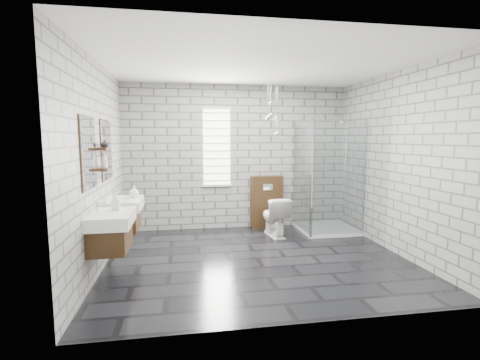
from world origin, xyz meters
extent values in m
cube|color=black|center=(0.00, 0.00, -0.01)|extent=(4.20, 3.60, 0.02)
cube|color=white|center=(0.00, 0.00, 2.71)|extent=(4.20, 3.60, 0.02)
cube|color=#9E9E99|center=(0.00, 1.81, 1.35)|extent=(4.20, 0.02, 2.70)
cube|color=#9E9E99|center=(0.00, -1.81, 1.35)|extent=(4.20, 0.02, 2.70)
cube|color=#9E9E99|center=(-2.11, 0.00, 1.35)|extent=(0.02, 3.60, 2.70)
cube|color=#9E9E99|center=(2.11, 0.00, 1.35)|extent=(0.02, 3.60, 2.70)
cube|color=#3B2612|center=(-1.89, -0.54, 0.55)|extent=(0.42, 0.62, 0.30)
cube|color=silver|center=(-1.69, -0.54, 0.58)|extent=(0.02, 0.35, 0.01)
cube|color=white|center=(-1.87, -0.54, 0.77)|extent=(0.47, 0.70, 0.15)
cylinder|color=silver|center=(-2.02, -0.54, 0.91)|extent=(0.04, 0.04, 0.12)
cylinder|color=silver|center=(-1.97, -0.54, 0.96)|extent=(0.10, 0.02, 0.02)
cube|color=white|center=(-2.08, -0.54, 1.55)|extent=(0.03, 0.55, 0.80)
cube|color=#3B2612|center=(-2.09, -0.54, 1.55)|extent=(0.01, 0.59, 0.84)
cube|color=#3B2612|center=(-1.89, 0.40, 0.55)|extent=(0.42, 0.62, 0.30)
cube|color=silver|center=(-1.69, 0.40, 0.58)|extent=(0.02, 0.35, 0.01)
cube|color=white|center=(-1.87, 0.40, 0.77)|extent=(0.47, 0.70, 0.15)
cylinder|color=silver|center=(-2.02, 0.40, 0.91)|extent=(0.04, 0.04, 0.12)
cylinder|color=silver|center=(-1.97, 0.40, 0.96)|extent=(0.10, 0.02, 0.02)
cube|color=white|center=(-2.08, 0.40, 1.55)|extent=(0.03, 0.55, 0.80)
cube|color=#3B2612|center=(-2.09, 0.40, 1.55)|extent=(0.01, 0.59, 0.84)
cube|color=#3B2612|center=(-2.03, -0.05, 1.32)|extent=(0.14, 0.30, 0.03)
cube|color=#3B2612|center=(-2.03, -0.05, 1.58)|extent=(0.14, 0.30, 0.03)
cube|color=white|center=(-0.40, 1.79, 1.55)|extent=(0.50, 0.02, 1.40)
cube|color=white|center=(-0.40, 1.77, 2.27)|extent=(0.56, 0.04, 0.04)
cube|color=white|center=(-0.40, 1.77, 0.83)|extent=(0.56, 0.04, 0.04)
cube|color=white|center=(-0.40, 1.77, 0.92)|extent=(0.48, 0.01, 0.02)
cube|color=white|center=(-0.40, 1.77, 1.06)|extent=(0.48, 0.01, 0.02)
cube|color=white|center=(-0.40, 1.77, 1.20)|extent=(0.48, 0.01, 0.02)
cube|color=white|center=(-0.40, 1.77, 1.34)|extent=(0.48, 0.01, 0.02)
cube|color=white|center=(-0.40, 1.77, 1.48)|extent=(0.48, 0.01, 0.02)
cube|color=white|center=(-0.40, 1.77, 1.62)|extent=(0.48, 0.01, 0.02)
cube|color=white|center=(-0.40, 1.77, 1.76)|extent=(0.48, 0.01, 0.02)
cube|color=white|center=(-0.40, 1.77, 1.90)|extent=(0.48, 0.01, 0.02)
cube|color=white|center=(-0.40, 1.77, 2.04)|extent=(0.48, 0.01, 0.03)
cube|color=white|center=(-0.40, 1.77, 2.18)|extent=(0.48, 0.01, 0.03)
cube|color=#3B2612|center=(0.55, 1.70, 0.50)|extent=(0.60, 0.20, 1.00)
cube|color=silver|center=(0.55, 1.60, 0.80)|extent=(0.18, 0.01, 0.12)
cube|color=white|center=(1.60, 1.30, 0.03)|extent=(1.00, 1.00, 0.06)
cube|color=silver|center=(1.60, 0.81, 1.03)|extent=(1.00, 0.01, 2.00)
cube|color=silver|center=(1.11, 1.30, 1.03)|extent=(0.01, 1.00, 2.00)
cube|color=silver|center=(1.11, 0.81, 1.03)|extent=(0.03, 0.03, 2.00)
cube|color=silver|center=(2.08, 0.81, 1.03)|extent=(0.03, 0.03, 2.00)
cylinder|color=silver|center=(2.04, 1.50, 1.10)|extent=(0.02, 0.02, 1.80)
cylinder|color=silver|center=(1.96, 1.50, 2.02)|extent=(0.14, 0.14, 0.02)
sphere|color=silver|center=(0.45, 1.26, 2.07)|extent=(0.09, 0.09, 0.09)
cylinder|color=silver|center=(0.45, 1.26, 2.41)|extent=(0.01, 0.01, 0.58)
sphere|color=silver|center=(0.64, 1.35, 1.80)|extent=(0.09, 0.09, 0.09)
cylinder|color=silver|center=(0.64, 1.35, 2.27)|extent=(0.01, 0.01, 0.86)
sphere|color=silver|center=(0.53, 1.43, 2.34)|extent=(0.09, 0.09, 0.09)
cylinder|color=silver|center=(0.53, 1.43, 2.54)|extent=(0.01, 0.01, 0.31)
sphere|color=silver|center=(0.52, 1.37, 2.12)|extent=(0.09, 0.09, 0.09)
cylinder|color=silver|center=(0.52, 1.37, 2.43)|extent=(0.01, 0.01, 0.53)
sphere|color=silver|center=(0.63, 1.40, 2.07)|extent=(0.09, 0.09, 0.09)
cylinder|color=silver|center=(0.63, 1.40, 2.41)|extent=(0.01, 0.01, 0.59)
imported|color=white|center=(0.55, 1.12, 0.35)|extent=(0.46, 0.72, 0.69)
imported|color=#B2B2B2|center=(-1.83, -0.41, 0.95)|extent=(0.10, 0.10, 0.20)
imported|color=#B2B2B2|center=(-1.75, 0.55, 0.94)|extent=(0.17, 0.17, 0.17)
imported|color=#B2B2B2|center=(-2.02, -0.06, 1.44)|extent=(0.09, 0.09, 0.21)
imported|color=#B2B2B2|center=(-2.02, 0.01, 1.65)|extent=(0.13, 0.13, 0.10)
camera|label=1|loc=(-1.03, -4.71, 1.71)|focal=26.00mm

